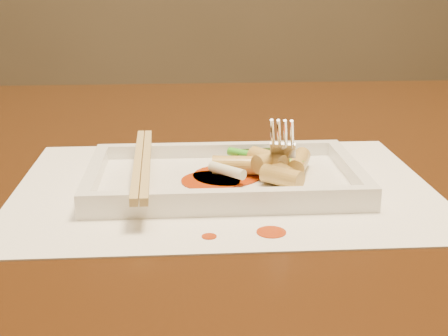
{
  "coord_description": "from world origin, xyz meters",
  "views": [
    {
      "loc": [
        0.01,
        -0.69,
        0.95
      ],
      "look_at": [
        0.05,
        -0.12,
        0.77
      ],
      "focal_mm": 50.0,
      "sensor_mm": 36.0,
      "label": 1
    }
  ],
  "objects": [
    {
      "name": "rice_cake_0",
      "position": [
        0.06,
        -0.12,
        0.77
      ],
      "size": [
        0.05,
        0.02,
        0.02
      ],
      "primitive_type": "cylinder",
      "rotation": [
        1.57,
        0.0,
        1.45
      ],
      "color": "tan",
      "rests_on": "plate_base"
    },
    {
      "name": "placemat",
      "position": [
        0.05,
        -0.12,
        0.75
      ],
      "size": [
        0.4,
        0.3,
        0.0
      ],
      "primitive_type": "cube",
      "color": "white",
      "rests_on": "table"
    },
    {
      "name": "rice_cake_2",
      "position": [
        0.1,
        -0.12,
        0.78
      ],
      "size": [
        0.04,
        0.04,
        0.02
      ],
      "primitive_type": "cylinder",
      "rotation": [
        1.57,
        0.0,
        2.2
      ],
      "color": "tan",
      "rests_on": "plate_base"
    },
    {
      "name": "chopstick_a",
      "position": [
        -0.03,
        -0.12,
        0.78
      ],
      "size": [
        0.01,
        0.22,
        0.01
      ],
      "primitive_type": "cube",
      "rotation": [
        0.0,
        0.0,
        0.03
      ],
      "color": "tan",
      "rests_on": "plate_rim_near"
    },
    {
      "name": "sauce_blob_1",
      "position": [
        0.04,
        -0.13,
        0.76
      ],
      "size": [
        0.06,
        0.06,
        0.0
      ],
      "primitive_type": "cylinder",
      "color": "#A72C04",
      "rests_on": "plate_base"
    },
    {
      "name": "rice_cake_5",
      "position": [
        0.09,
        -0.12,
        0.78
      ],
      "size": [
        0.04,
        0.04,
        0.02
      ],
      "primitive_type": "cylinder",
      "rotation": [
        1.57,
        0.0,
        0.65
      ],
      "color": "tan",
      "rests_on": "plate_base"
    },
    {
      "name": "plate_rim_left",
      "position": [
        -0.07,
        -0.12,
        0.77
      ],
      "size": [
        0.01,
        0.14,
        0.01
      ],
      "primitive_type": "cube",
      "color": "white",
      "rests_on": "plate_base"
    },
    {
      "name": "rice_cake_4",
      "position": [
        0.1,
        -0.15,
        0.77
      ],
      "size": [
        0.04,
        0.04,
        0.02
      ],
      "primitive_type": "cylinder",
      "rotation": [
        1.57,
        0.0,
        0.85
      ],
      "color": "tan",
      "rests_on": "plate_base"
    },
    {
      "name": "plate_rim_far",
      "position": [
        0.05,
        -0.05,
        0.77
      ],
      "size": [
        0.26,
        0.01,
        0.01
      ],
      "primitive_type": "cube",
      "color": "white",
      "rests_on": "plate_base"
    },
    {
      "name": "scallion_green",
      "position": [
        0.09,
        -0.1,
        0.77
      ],
      "size": [
        0.07,
        0.06,
        0.01
      ],
      "primitive_type": "cylinder",
      "rotation": [
        1.57,
        0.0,
        0.9
      ],
      "color": "green",
      "rests_on": "plate_base"
    },
    {
      "name": "table",
      "position": [
        0.0,
        0.0,
        0.65
      ],
      "size": [
        1.4,
        0.9,
        0.75
      ],
      "color": "black",
      "rests_on": "ground"
    },
    {
      "name": "fork",
      "position": [
        0.12,
        -0.1,
        0.83
      ],
      "size": [
        0.09,
        0.1,
        0.14
      ],
      "primitive_type": null,
      "color": "silver",
      "rests_on": "plate_base"
    },
    {
      "name": "veg_piece",
      "position": [
        0.09,
        -0.08,
        0.77
      ],
      "size": [
        0.04,
        0.03,
        0.01
      ],
      "primitive_type": "cube",
      "rotation": [
        0.0,
        0.0,
        0.1
      ],
      "color": "black",
      "rests_on": "plate_base"
    },
    {
      "name": "rice_cake_1",
      "position": [
        0.13,
        -0.11,
        0.77
      ],
      "size": [
        0.03,
        0.05,
        0.02
      ],
      "primitive_type": "cylinder",
      "rotation": [
        1.57,
        0.0,
        2.82
      ],
      "color": "tan",
      "rests_on": "plate_base"
    },
    {
      "name": "rice_cake_3",
      "position": [
        0.1,
        -0.13,
        0.77
      ],
      "size": [
        0.03,
        0.05,
        0.02
      ],
      "primitive_type": "cylinder",
      "rotation": [
        1.57,
        0.0,
        0.32
      ],
      "color": "tan",
      "rests_on": "plate_base"
    },
    {
      "name": "sauce_splatter_a",
      "position": [
        0.08,
        -0.24,
        0.75
      ],
      "size": [
        0.02,
        0.02,
        0.0
      ],
      "primitive_type": "cylinder",
      "color": "#A72C04",
      "rests_on": "placemat"
    },
    {
      "name": "chopstick_b",
      "position": [
        -0.02,
        -0.12,
        0.78
      ],
      "size": [
        0.01,
        0.22,
        0.01
      ],
      "primitive_type": "cube",
      "rotation": [
        0.0,
        0.0,
        0.03
      ],
      "color": "tan",
      "rests_on": "plate_rim_near"
    },
    {
      "name": "sauce_splatter_b",
      "position": [
        0.03,
        -0.24,
        0.75
      ],
      "size": [
        0.01,
        0.01,
        0.0
      ],
      "primitive_type": "cylinder",
      "color": "#A72C04",
      "rests_on": "placemat"
    },
    {
      "name": "scallion_white",
      "position": [
        0.05,
        -0.14,
        0.77
      ],
      "size": [
        0.04,
        0.04,
        0.01
      ],
      "primitive_type": "cylinder",
      "rotation": [
        1.57,
        0.0,
        0.77
      ],
      "color": "#EAEACC",
      "rests_on": "plate_base"
    },
    {
      "name": "sauce_blob_0",
      "position": [
        0.05,
        -0.12,
        0.76
      ],
      "size": [
        0.07,
        0.07,
        0.0
      ],
      "primitive_type": "cylinder",
      "color": "#A72C04",
      "rests_on": "plate_base"
    },
    {
      "name": "plate_rim_right",
      "position": [
        0.18,
        -0.12,
        0.77
      ],
      "size": [
        0.01,
        0.14,
        0.01
      ],
      "primitive_type": "cube",
      "color": "white",
      "rests_on": "plate_base"
    },
    {
      "name": "plate_base",
      "position": [
        0.05,
        -0.12,
        0.76
      ],
      "size": [
        0.26,
        0.16,
        0.01
      ],
      "primitive_type": "cube",
      "color": "white",
      "rests_on": "placemat"
    },
    {
      "name": "plate_rim_near",
      "position": [
        0.05,
        -0.2,
        0.77
      ],
      "size": [
        0.26,
        0.01,
        0.01
      ],
      "primitive_type": "cube",
      "color": "white",
      "rests_on": "plate_base"
    }
  ]
}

